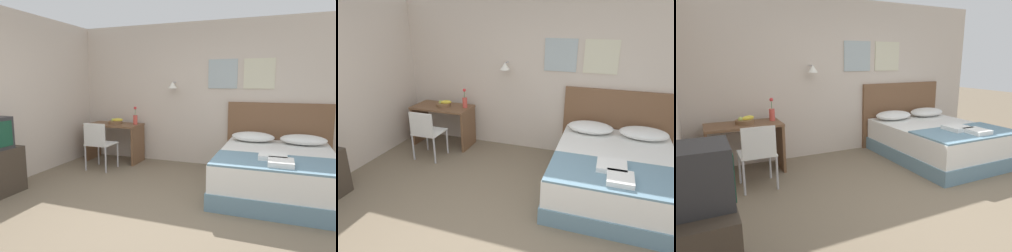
# 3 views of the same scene
# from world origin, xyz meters

# --- Properties ---
(ground_plane) EXTENTS (24.00, 24.00, 0.00)m
(ground_plane) POSITION_xyz_m (0.00, 0.00, 0.00)
(ground_plane) COLOR #756651
(wall_back) EXTENTS (5.81, 0.31, 2.65)m
(wall_back) POSITION_xyz_m (0.01, 2.66, 1.33)
(wall_back) COLOR beige
(wall_back) RESTS_ON ground_plane
(bed) EXTENTS (1.59, 2.03, 0.57)m
(bed) POSITION_xyz_m (1.33, 1.56, 0.28)
(bed) COLOR #66899E
(bed) RESTS_ON ground_plane
(headboard) EXTENTS (1.71, 0.06, 1.20)m
(headboard) POSITION_xyz_m (1.33, 2.60, 0.60)
(headboard) COLOR brown
(headboard) RESTS_ON ground_plane
(pillow_left) EXTENTS (0.70, 0.45, 0.16)m
(pillow_left) POSITION_xyz_m (0.94, 2.30, 0.65)
(pillow_left) COLOR white
(pillow_left) RESTS_ON bed
(pillow_right) EXTENTS (0.70, 0.45, 0.16)m
(pillow_right) POSITION_xyz_m (1.72, 2.30, 0.65)
(pillow_right) COLOR white
(pillow_right) RESTS_ON bed
(throw_blanket) EXTENTS (1.54, 0.81, 0.02)m
(throw_blanket) POSITION_xyz_m (1.33, 0.97, 0.58)
(throw_blanket) COLOR #66899E
(throw_blanket) RESTS_ON bed
(folded_towel_near_foot) EXTENTS (0.34, 0.35, 0.06)m
(folded_towel_near_foot) POSITION_xyz_m (1.28, 1.11, 0.62)
(folded_towel_near_foot) COLOR white
(folded_towel_near_foot) RESTS_ON throw_blanket
(folded_towel_mid_bed) EXTENTS (0.29, 0.32, 0.06)m
(folded_towel_mid_bed) POSITION_xyz_m (1.38, 0.82, 0.62)
(folded_towel_mid_bed) COLOR white
(folded_towel_mid_bed) RESTS_ON throw_blanket
(desk) EXTENTS (1.06, 0.57, 0.74)m
(desk) POSITION_xyz_m (-1.70, 2.27, 0.51)
(desk) COLOR brown
(desk) RESTS_ON ground_plane
(desk_chair) EXTENTS (0.45, 0.45, 0.85)m
(desk_chair) POSITION_xyz_m (-1.63, 1.60, 0.51)
(desk_chair) COLOR white
(desk_chair) RESTS_ON ground_plane
(fruit_bowl) EXTENTS (0.29, 0.27, 0.11)m
(fruit_bowl) POSITION_xyz_m (-1.67, 2.28, 0.78)
(fruit_bowl) COLOR brown
(fruit_bowl) RESTS_ON desk
(flower_vase) EXTENTS (0.08, 0.08, 0.35)m
(flower_vase) POSITION_xyz_m (-1.27, 2.33, 0.86)
(flower_vase) COLOR #D14C42
(flower_vase) RESTS_ON desk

